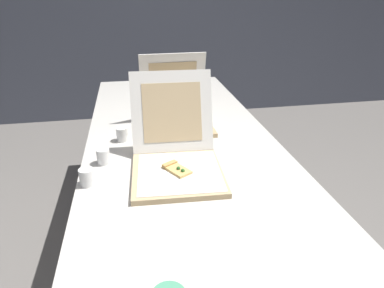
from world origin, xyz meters
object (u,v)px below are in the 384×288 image
(pizza_box_front, at_px, (176,159))
(pizza_box_middle, at_px, (176,116))
(cup_white_near_left, at_px, (87,177))
(cup_white_near_center, at_px, (103,156))
(cup_white_mid, at_px, (122,134))
(table, at_px, (182,147))

(pizza_box_front, bearing_deg, pizza_box_middle, 85.40)
(pizza_box_front, height_order, cup_white_near_left, pizza_box_front)
(cup_white_near_center, relative_size, cup_white_mid, 1.00)
(pizza_box_front, distance_m, cup_white_near_center, 0.33)
(cup_white_mid, bearing_deg, pizza_box_front, -56.45)
(cup_white_near_left, bearing_deg, cup_white_near_center, 72.14)
(pizza_box_front, distance_m, cup_white_near_left, 0.36)
(pizza_box_middle, xyz_separation_m, cup_white_mid, (-0.29, -0.16, -0.02))
(cup_white_near_left, distance_m, cup_white_near_center, 0.17)
(pizza_box_front, height_order, cup_white_near_center, pizza_box_front)
(cup_white_near_left, relative_size, cup_white_near_center, 1.00)
(pizza_box_front, relative_size, pizza_box_middle, 1.35)
(cup_white_near_left, height_order, cup_white_mid, same)
(pizza_box_front, relative_size, cup_white_near_left, 7.44)
(pizza_box_front, relative_size, cup_white_mid, 7.44)
(pizza_box_middle, relative_size, cup_white_near_left, 5.50)
(pizza_box_middle, relative_size, cup_white_mid, 5.50)
(pizza_box_front, height_order, pizza_box_middle, pizza_box_middle)
(cup_white_near_left, height_order, cup_white_near_center, same)
(table, bearing_deg, pizza_box_front, -102.85)
(table, height_order, cup_white_mid, cup_white_mid)
(cup_white_mid, bearing_deg, cup_white_near_left, -108.70)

